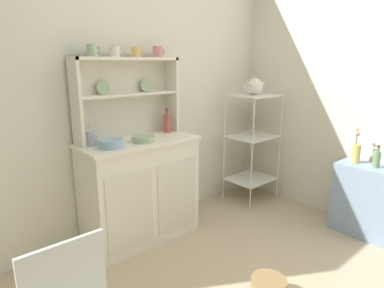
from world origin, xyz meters
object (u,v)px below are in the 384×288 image
at_px(porcelain_teapot, 255,87).
at_px(bakers_rack, 253,136).
at_px(hutch_cabinet, 140,189).
at_px(bowl_mixing_large, 111,143).
at_px(cup_sage_0, 92,50).
at_px(side_shelf_blue, 365,200).
at_px(utensil_jar, 92,138).
at_px(flower_vase, 356,152).
at_px(oil_bottle, 377,159).
at_px(hutch_shelf_unit, 126,91).
at_px(jam_bottle, 167,123).

bearing_deg(porcelain_teapot, bakers_rack, -0.00).
relative_size(hutch_cabinet, porcelain_teapot, 3.76).
bearing_deg(bowl_mixing_large, cup_sage_0, 90.74).
bearing_deg(side_shelf_blue, utensil_jar, 145.29).
bearing_deg(porcelain_teapot, side_shelf_blue, -81.51).
bearing_deg(utensil_jar, flower_vase, -32.12).
bearing_deg(cup_sage_0, oil_bottle, -37.69).
distance_m(hutch_cabinet, cup_sage_0, 1.14).
bearing_deg(bowl_mixing_large, utensil_jar, 115.88).
xyz_separation_m(hutch_shelf_unit, bakers_rack, (1.33, -0.25, -0.53)).
distance_m(hutch_shelf_unit, cup_sage_0, 0.42).
distance_m(side_shelf_blue, oil_bottle, 0.39).
bearing_deg(utensil_jar, side_shelf_blue, -34.71).
bearing_deg(bowl_mixing_large, jam_bottle, 14.26).
bearing_deg(flower_vase, bakers_rack, 99.35).
relative_size(hutch_cabinet, side_shelf_blue, 1.55).
height_order(side_shelf_blue, oil_bottle, oil_bottle).
bearing_deg(flower_vase, side_shelf_blue, -89.45).
height_order(jam_bottle, oil_bottle, jam_bottle).
distance_m(side_shelf_blue, utensil_jar, 2.32).
xyz_separation_m(bowl_mixing_large, flower_vase, (1.77, -1.00, -0.17)).
relative_size(side_shelf_blue, bowl_mixing_large, 3.52).
xyz_separation_m(hutch_shelf_unit, oil_bottle, (1.49, -1.41, -0.54)).
height_order(hutch_shelf_unit, cup_sage_0, cup_sage_0).
xyz_separation_m(flower_vase, oil_bottle, (0.00, -0.17, -0.03)).
bearing_deg(side_shelf_blue, bakers_rack, 98.41).
xyz_separation_m(cup_sage_0, utensil_jar, (-0.07, -0.04, -0.63)).
xyz_separation_m(utensil_jar, oil_bottle, (1.84, -1.32, -0.23)).
xyz_separation_m(side_shelf_blue, cup_sage_0, (-1.77, 1.32, 1.23)).
xyz_separation_m(utensil_jar, porcelain_teapot, (1.68, -0.17, 0.30)).
bearing_deg(hutch_shelf_unit, bakers_rack, -10.66).
bearing_deg(hutch_cabinet, hutch_shelf_unit, 90.00).
distance_m(hutch_cabinet, side_shelf_blue, 1.92).
bearing_deg(hutch_cabinet, utensil_jar, 167.46).
height_order(hutch_cabinet, utensil_jar, utensil_jar).
bearing_deg(bakers_rack, porcelain_teapot, 180.00).
height_order(hutch_cabinet, side_shelf_blue, hutch_cabinet).
bearing_deg(oil_bottle, utensil_jar, 144.29).
relative_size(jam_bottle, porcelain_teapot, 0.82).
relative_size(side_shelf_blue, porcelain_teapot, 2.43).
bearing_deg(jam_bottle, hutch_shelf_unit, 167.83).
distance_m(bakers_rack, oil_bottle, 1.17).
xyz_separation_m(bakers_rack, bowl_mixing_large, (-1.60, 0.01, 0.18)).
relative_size(porcelain_teapot, flower_vase, 0.82).
bearing_deg(cup_sage_0, bakers_rack, -7.45).
bearing_deg(cup_sage_0, hutch_shelf_unit, 8.08).
relative_size(hutch_shelf_unit, porcelain_teapot, 3.49).
height_order(jam_bottle, flower_vase, jam_bottle).
bearing_deg(bowl_mixing_large, hutch_cabinet, 14.82).
relative_size(bakers_rack, porcelain_teapot, 4.48).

